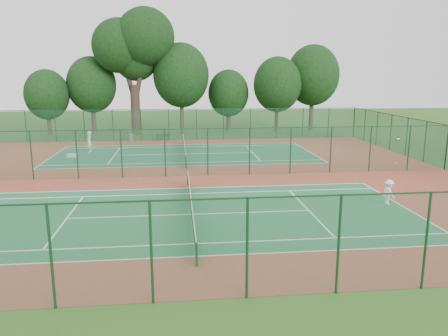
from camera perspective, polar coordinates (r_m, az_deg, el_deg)
The scene contains 20 objects.
ground at distance 31.98m, azimuth -4.86°, elevation -1.06°, with size 120.00×120.00×0.00m, color #2C571B.
red_pad at distance 31.98m, azimuth -4.86°, elevation -1.05°, with size 40.00×36.00×0.01m, color brown.
court_near at distance 23.31m, azimuth -4.31°, elevation -6.07°, with size 23.77×10.97×0.01m, color #216A3C.
court_far at distance 40.79m, azimuth -5.17°, elevation 1.84°, with size 23.77×10.97×0.01m, color #1F6340.
fence_north at distance 49.44m, azimuth -5.42°, elevation 5.69°, with size 40.00×0.09×3.50m.
fence_south at distance 14.26m, azimuth -3.18°, elevation -10.68°, with size 40.00×0.09×3.50m.
fence_east at distance 37.76m, azimuth 27.08°, elevation 2.40°, with size 0.09×36.00×3.50m.
fence_divider at distance 31.62m, azimuth -4.92°, elevation 2.05°, with size 40.00×0.09×3.50m.
tennis_net_near at distance 23.15m, azimuth -4.34°, elevation -4.82°, with size 0.10×12.90×0.97m.
tennis_net_far at distance 40.70m, azimuth -5.19°, elevation 2.58°, with size 0.10×12.90×0.97m.
player_near at distance 26.42m, azimuth 20.72°, elevation -2.99°, with size 0.94×0.54×1.45m, color white.
player_far at distance 43.28m, azimuth -17.19°, elevation 3.29°, with size 0.73×0.48×2.00m, color white.
trash_bin at distance 48.87m, azimuth -12.03°, elevation 3.89°, with size 0.52×0.52×0.94m, color slate.
bench at distance 48.97m, azimuth -8.03°, elevation 4.02°, with size 1.40×0.49×0.85m.
kit_bag at distance 41.18m, azimuth -19.23°, elevation 1.53°, with size 0.89×0.33×0.33m, color silver.
stray_ball_a at distance 31.50m, azimuth -1.36°, elevation -1.14°, with size 0.07×0.07×0.07m, color #BBD331.
stray_ball_b at distance 31.91m, azimuth 3.82°, elevation -0.99°, with size 0.07×0.07×0.07m, color gold.
stray_ball_c at distance 31.57m, azimuth -10.75°, elevation -1.32°, with size 0.07×0.07×0.07m, color yellow.
big_tree at distance 54.78m, azimuth -11.69°, elevation 15.42°, with size 9.77×7.15×15.01m.
evergreen_row at distance 55.87m, azimuth -4.96°, elevation 4.63°, with size 39.00×5.00×12.00m, color black, non-canonical shape.
Camera 1 is at (-0.64, -31.13, 7.30)m, focal length 35.00 mm.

